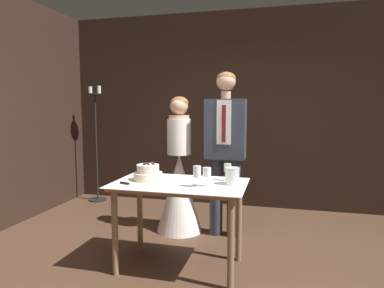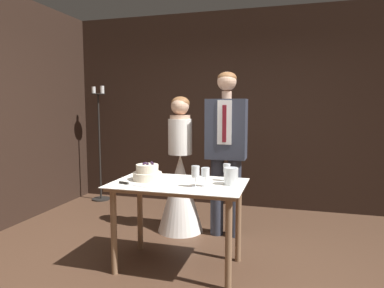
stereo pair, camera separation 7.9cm
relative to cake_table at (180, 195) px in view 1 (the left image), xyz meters
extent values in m
plane|color=#4C3323|center=(0.21, -0.33, -0.69)|extent=(40.00, 40.00, 0.00)
cube|color=black|center=(0.21, 2.21, 0.75)|extent=(5.34, 0.12, 2.87)
cylinder|color=#8E6B4C|center=(-0.51, -0.28, -0.31)|extent=(0.06, 0.06, 0.76)
cylinder|color=#8E6B4C|center=(0.51, -0.28, -0.31)|extent=(0.06, 0.06, 0.76)
cylinder|color=#8E6B4C|center=(-0.51, 0.28, -0.31)|extent=(0.06, 0.06, 0.76)
cylinder|color=#8E6B4C|center=(0.51, 0.28, -0.31)|extent=(0.06, 0.06, 0.76)
cube|color=#8E6B4C|center=(0.00, 0.00, 0.09)|extent=(1.14, 0.67, 0.03)
cube|color=white|center=(0.00, 0.00, 0.11)|extent=(1.20, 0.73, 0.01)
cylinder|color=beige|center=(-0.32, 0.03, 0.15)|extent=(0.27, 0.27, 0.07)
cylinder|color=beige|center=(-0.32, 0.03, 0.22)|extent=(0.21, 0.21, 0.07)
sphere|color=#2D1933|center=(-0.26, 0.03, 0.27)|extent=(0.02, 0.02, 0.02)
sphere|color=#2D1933|center=(-0.30, 0.09, 0.27)|extent=(0.02, 0.02, 0.02)
sphere|color=#2D1933|center=(-0.34, 0.05, 0.27)|extent=(0.02, 0.02, 0.02)
sphere|color=#2D1933|center=(-0.34, 0.01, 0.27)|extent=(0.02, 0.02, 0.02)
sphere|color=#2D1933|center=(-0.30, 0.01, 0.27)|extent=(0.02, 0.02, 0.02)
cube|color=silver|center=(-0.26, -0.24, 0.11)|extent=(0.29, 0.10, 0.00)
cylinder|color=black|center=(-0.45, -0.18, 0.12)|extent=(0.10, 0.05, 0.02)
cylinder|color=silver|center=(0.19, -0.11, 0.11)|extent=(0.07, 0.07, 0.00)
cylinder|color=silver|center=(0.19, -0.11, 0.16)|extent=(0.01, 0.01, 0.08)
cylinder|color=silver|center=(0.19, -0.11, 0.25)|extent=(0.07, 0.07, 0.10)
cylinder|color=maroon|center=(0.19, -0.11, 0.21)|extent=(0.06, 0.06, 0.03)
cylinder|color=silver|center=(0.41, 0.19, 0.11)|extent=(0.06, 0.06, 0.00)
cylinder|color=silver|center=(0.41, 0.19, 0.16)|extent=(0.01, 0.01, 0.08)
cylinder|color=silver|center=(0.41, 0.19, 0.23)|extent=(0.07, 0.07, 0.08)
cylinder|color=silver|center=(0.27, -0.07, 0.11)|extent=(0.07, 0.07, 0.00)
cylinder|color=silver|center=(0.27, -0.07, 0.16)|extent=(0.01, 0.01, 0.08)
cylinder|color=silver|center=(0.27, -0.07, 0.24)|extent=(0.07, 0.07, 0.08)
cylinder|color=silver|center=(0.47, 0.05, 0.19)|extent=(0.13, 0.13, 0.15)
cylinder|color=white|center=(0.47, 0.05, 0.15)|extent=(0.06, 0.06, 0.07)
sphere|color=#F9CC4C|center=(0.47, 0.05, 0.19)|extent=(0.02, 0.02, 0.02)
cone|color=white|center=(-0.27, 0.91, -0.22)|extent=(0.54, 0.54, 0.93)
cylinder|color=white|center=(-0.27, 0.91, 0.45)|extent=(0.28, 0.28, 0.42)
cylinder|color=#DBAD8E|center=(-0.27, 0.91, 0.68)|extent=(0.24, 0.24, 0.04)
sphere|color=#DBAD8E|center=(-0.27, 0.91, 0.80)|extent=(0.21, 0.21, 0.21)
ellipsoid|color=brown|center=(-0.27, 0.92, 0.84)|extent=(0.22, 0.22, 0.16)
cylinder|color=#333847|center=(0.17, 0.91, -0.24)|extent=(0.15, 0.15, 0.90)
cylinder|color=#333847|center=(0.37, 0.91, -0.24)|extent=(0.15, 0.15, 0.90)
cube|color=#333847|center=(0.27, 0.91, 0.55)|extent=(0.45, 0.24, 0.67)
cube|color=white|center=(0.27, 0.78, 0.63)|extent=(0.16, 0.01, 0.48)
cube|color=maroon|center=(0.27, 0.78, 0.61)|extent=(0.04, 0.01, 0.40)
cylinder|color=#DBAD8E|center=(0.27, 0.91, 0.92)|extent=(0.11, 0.11, 0.09)
sphere|color=#DBAD8E|center=(0.27, 0.91, 1.07)|extent=(0.21, 0.21, 0.21)
ellipsoid|color=brown|center=(0.27, 0.92, 1.11)|extent=(0.21, 0.21, 0.14)
cylinder|color=black|center=(-1.92, 1.87, -0.68)|extent=(0.28, 0.28, 0.02)
cylinder|color=black|center=(-1.92, 1.87, 0.16)|extent=(0.03, 0.03, 1.65)
cylinder|color=black|center=(-1.92, 1.87, 0.99)|extent=(0.22, 0.22, 0.01)
cylinder|color=white|center=(-1.99, 1.87, 1.05)|extent=(0.06, 0.06, 0.11)
cylinder|color=white|center=(-1.84, 1.87, 1.06)|extent=(0.06, 0.06, 0.12)
camera|label=1|loc=(0.87, -2.91, 0.80)|focal=32.00mm
camera|label=2|loc=(0.95, -2.89, 0.80)|focal=32.00mm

